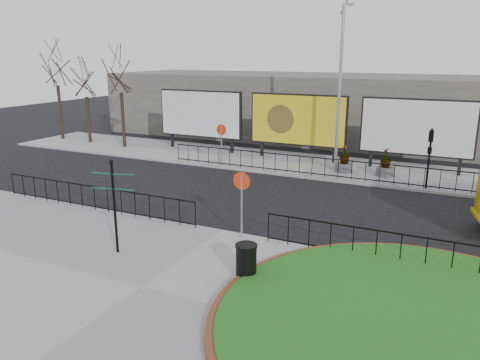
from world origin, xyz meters
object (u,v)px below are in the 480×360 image
Objects in this scene: billboard_mid at (298,120)px; planter_b at (344,162)px; litter_bin at (246,261)px; planter_c at (385,165)px; lamp_post at (340,87)px; fingerpost_sign at (114,197)px.

planter_b is at bearing -29.39° from billboard_mid.
billboard_mid reaches higher than planter_b.
billboard_mid is 4.06× the size of planter_b.
litter_bin is 0.68× the size of planter_c.
planter_b is (0.49, 0.00, -4.11)m from lamp_post.
billboard_mid is 5.67× the size of litter_bin.
planter_c is (2.25, -0.00, 0.04)m from planter_b.
fingerpost_sign is at bearing -92.56° from billboard_mid.
planter_c is (6.49, 14.37, -1.30)m from fingerpost_sign.
billboard_mid is 3.88× the size of planter_c.
lamp_post is 5.78× the size of planter_c.
lamp_post is at bearing 65.45° from fingerpost_sign.
litter_bin is at bearing -8.38° from fingerpost_sign.
lamp_post reaches higher than planter_b.
billboard_mid is 1.93× the size of fingerpost_sign.
planter_c is at bearing 82.97° from litter_bin.
planter_b is 2.25m from planter_c.
planter_b is at bearing 92.01° from litter_bin.
lamp_post is 14.86m from litter_bin.
planter_b is 0.96× the size of planter_c.
lamp_post is 4.14m from planter_b.
billboard_mid reaches higher than litter_bin.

